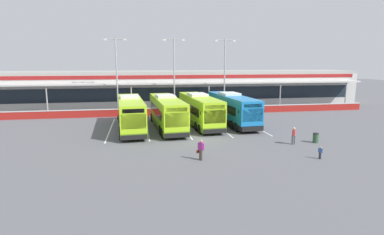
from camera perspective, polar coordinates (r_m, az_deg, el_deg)
ground_plane at (r=31.05m, az=-0.06°, el=-3.90°), size 200.00×200.00×0.00m
terminal_building at (r=57.00m, az=-4.73°, el=5.53°), size 70.00×13.00×6.00m
red_barrier_wall at (r=45.02m, az=-3.23°, el=1.19°), size 60.00×0.40×1.10m
coach_bus_leftmost at (r=35.46m, az=-11.24°, el=0.62°), size 3.57×12.29×3.78m
coach_bus_left_centre at (r=35.69m, az=-4.63°, el=0.84°), size 3.57×12.29×3.78m
coach_bus_centre at (r=37.44m, az=1.39°, el=1.30°), size 3.57×12.29×3.78m
coach_bus_right_centre at (r=38.65m, az=7.37°, el=1.50°), size 3.57×12.29×3.78m
bay_stripe_far_west at (r=36.60m, az=-14.79°, el=-2.07°), size 0.14×13.00×0.01m
bay_stripe_west at (r=36.47m, az=-8.21°, el=-1.88°), size 0.14×13.00×0.01m
bay_stripe_mid_west at (r=36.82m, az=-1.66°, el=-1.67°), size 0.14×13.00×0.01m
bay_stripe_centre at (r=37.65m, az=4.68°, el=-1.44°), size 0.14×13.00×0.01m
bay_stripe_mid_east at (r=38.90m, az=10.68°, el=-1.20°), size 0.14×13.00×0.01m
pedestrian_with_handbag at (r=24.16m, az=1.63°, el=-5.87°), size 0.57×0.56×1.62m
pedestrian_in_dark_coat at (r=30.19m, az=18.23°, el=-3.11°), size 0.44×0.45×1.62m
pedestrian_child at (r=26.51m, az=22.54°, el=-5.92°), size 0.29×0.27×1.00m
lamp_post_west at (r=47.21m, az=-13.71°, el=8.33°), size 3.24×0.28×11.00m
lamp_post_centre at (r=46.74m, az=-3.30°, el=8.58°), size 3.24×0.28×11.00m
lamp_post_east at (r=48.48m, az=6.04°, el=8.59°), size 3.24×0.28×11.00m
litter_bin at (r=31.64m, az=21.82°, el=-3.50°), size 0.54×0.54×0.93m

